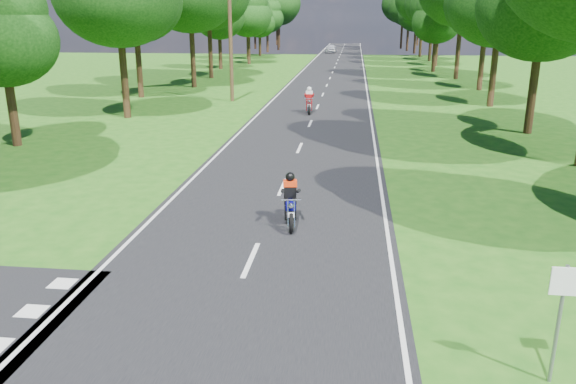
# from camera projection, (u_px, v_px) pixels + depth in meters

# --- Properties ---
(ground) EXTENTS (160.00, 160.00, 0.00)m
(ground) POSITION_uv_depth(u_px,v_px,m) (233.00, 301.00, 11.35)
(ground) COLOR #1D5513
(ground) RESTS_ON ground
(main_road) EXTENTS (7.00, 140.00, 0.02)m
(main_road) POSITION_uv_depth(u_px,v_px,m) (333.00, 72.00, 58.77)
(main_road) COLOR black
(main_road) RESTS_ON ground
(road_markings) EXTENTS (7.40, 140.00, 0.01)m
(road_markings) POSITION_uv_depth(u_px,v_px,m) (330.00, 74.00, 57.00)
(road_markings) COLOR silver
(road_markings) RESTS_ON main_road
(telegraph_pole) EXTENTS (1.20, 0.26, 8.00)m
(telegraph_pole) POSITION_uv_depth(u_px,v_px,m) (231.00, 40.00, 37.36)
(telegraph_pole) COLOR #382616
(telegraph_pole) RESTS_ON ground
(road_sign) EXTENTS (0.45, 0.07, 2.00)m
(road_sign) POSITION_uv_depth(u_px,v_px,m) (562.00, 305.00, 8.43)
(road_sign) COLOR slate
(road_sign) RESTS_ON ground
(rider_near_blue) EXTENTS (0.81, 1.77, 1.42)m
(rider_near_blue) POSITION_uv_depth(u_px,v_px,m) (290.00, 199.00, 15.37)
(rider_near_blue) COLOR #0D0C85
(rider_near_blue) RESTS_ON main_road
(rider_far_red) EXTENTS (0.78, 1.91, 1.55)m
(rider_far_red) POSITION_uv_depth(u_px,v_px,m) (309.00, 100.00, 33.41)
(rider_far_red) COLOR #B80E12
(rider_far_red) RESTS_ON main_road
(distant_car) EXTENTS (1.82, 4.11, 1.38)m
(distant_car) POSITION_uv_depth(u_px,v_px,m) (331.00, 48.00, 91.30)
(distant_car) COLOR silver
(distant_car) RESTS_ON main_road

